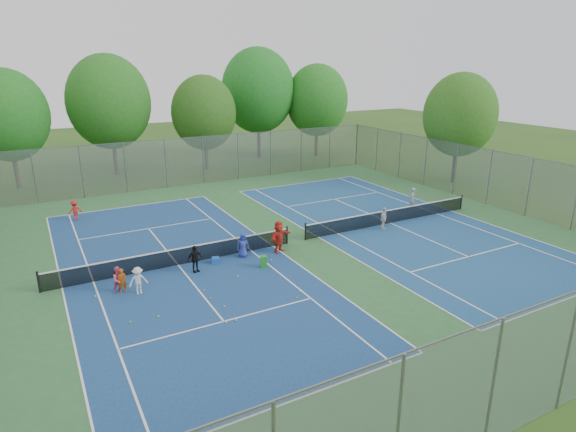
% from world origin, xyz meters
% --- Properties ---
extents(ground, '(120.00, 120.00, 0.00)m').
position_xyz_m(ground, '(0.00, 0.00, 0.00)').
color(ground, '#2E5119').
rests_on(ground, ground).
extents(court_pad, '(32.00, 32.00, 0.01)m').
position_xyz_m(court_pad, '(0.00, 0.00, 0.01)').
color(court_pad, '#2F6435').
rests_on(court_pad, ground).
extents(court_left, '(10.97, 23.77, 0.01)m').
position_xyz_m(court_left, '(-7.00, 0.00, 0.02)').
color(court_left, navy).
rests_on(court_left, court_pad).
extents(court_right, '(10.97, 23.77, 0.01)m').
position_xyz_m(court_right, '(7.00, 0.00, 0.02)').
color(court_right, navy).
rests_on(court_right, court_pad).
extents(net_left, '(12.87, 0.10, 0.91)m').
position_xyz_m(net_left, '(-7.00, 0.00, 0.46)').
color(net_left, black).
rests_on(net_left, ground).
extents(net_right, '(12.87, 0.10, 0.91)m').
position_xyz_m(net_right, '(7.00, 0.00, 0.46)').
color(net_right, black).
rests_on(net_right, ground).
extents(fence_north, '(32.00, 0.10, 4.00)m').
position_xyz_m(fence_north, '(0.00, 16.00, 2.00)').
color(fence_north, gray).
rests_on(fence_north, ground).
extents(fence_south, '(32.00, 0.10, 4.00)m').
position_xyz_m(fence_south, '(0.00, -16.00, 2.00)').
color(fence_south, gray).
rests_on(fence_south, ground).
extents(fence_east, '(0.10, 32.00, 4.00)m').
position_xyz_m(fence_east, '(16.00, 0.00, 2.00)').
color(fence_east, gray).
rests_on(fence_east, ground).
extents(tree_nw, '(6.40, 6.40, 9.58)m').
position_xyz_m(tree_nw, '(-14.00, 22.00, 5.89)').
color(tree_nw, '#443326').
rests_on(tree_nw, ground).
extents(tree_nl, '(7.20, 7.20, 10.69)m').
position_xyz_m(tree_nl, '(-6.00, 23.00, 6.54)').
color(tree_nl, '#443326').
rests_on(tree_nl, ground).
extents(tree_nc, '(6.00, 6.00, 8.85)m').
position_xyz_m(tree_nc, '(2.00, 21.00, 5.39)').
color(tree_nc, '#443326').
rests_on(tree_nc, ground).
extents(tree_nr, '(7.60, 7.60, 11.42)m').
position_xyz_m(tree_nr, '(9.00, 24.00, 7.04)').
color(tree_nr, '#443326').
rests_on(tree_nr, ground).
extents(tree_ne, '(6.60, 6.60, 9.77)m').
position_xyz_m(tree_ne, '(15.00, 22.00, 5.97)').
color(tree_ne, '#443326').
rests_on(tree_ne, ground).
extents(tree_side_e, '(6.00, 6.00, 9.20)m').
position_xyz_m(tree_side_e, '(19.00, 6.00, 5.74)').
color(tree_side_e, '#443326').
rests_on(tree_side_e, ground).
extents(ball_crate, '(0.48, 0.48, 0.32)m').
position_xyz_m(ball_crate, '(-5.21, -0.66, 0.16)').
color(ball_crate, blue).
rests_on(ball_crate, ground).
extents(ball_hopper, '(0.41, 0.41, 0.63)m').
position_xyz_m(ball_hopper, '(-3.24, -2.34, 0.31)').
color(ball_hopper, green).
rests_on(ball_hopper, ground).
extents(student_a, '(0.44, 0.31, 1.15)m').
position_xyz_m(student_a, '(-10.05, -1.76, 0.58)').
color(student_a, '#C75812').
rests_on(student_a, ground).
extents(student_b, '(0.73, 0.65, 1.25)m').
position_xyz_m(student_b, '(-10.19, -1.66, 0.63)').
color(student_b, '#D65374').
rests_on(student_b, ground).
extents(student_c, '(0.85, 0.51, 1.29)m').
position_xyz_m(student_c, '(-9.44, -2.24, 0.65)').
color(student_c, silver).
rests_on(student_c, ground).
extents(student_d, '(0.87, 0.50, 1.40)m').
position_xyz_m(student_d, '(-6.47, -1.22, 0.70)').
color(student_d, black).
rests_on(student_d, ground).
extents(student_e, '(0.72, 0.53, 1.35)m').
position_xyz_m(student_e, '(-3.61, -0.60, 0.68)').
color(student_e, '#2A3B9B').
rests_on(student_e, ground).
extents(student_f, '(1.71, 1.18, 1.78)m').
position_xyz_m(student_f, '(-1.60, -0.89, 0.89)').
color(student_f, red).
rests_on(student_f, ground).
extents(child_far_baseline, '(0.93, 0.63, 1.33)m').
position_xyz_m(child_far_baseline, '(-10.79, 10.48, 0.67)').
color(child_far_baseline, red).
rests_on(child_far_baseline, ground).
extents(instructor, '(0.72, 0.71, 1.68)m').
position_xyz_m(instructor, '(10.03, 1.38, 0.84)').
color(instructor, '#969699').
rests_on(instructor, ground).
extents(teen_court_b, '(0.91, 0.72, 1.44)m').
position_xyz_m(teen_court_b, '(5.80, -0.74, 0.72)').
color(teen_court_b, silver).
rests_on(teen_court_b, ground).
extents(tennis_ball_0, '(0.07, 0.07, 0.07)m').
position_xyz_m(tennis_ball_0, '(-6.53, -5.29, 0.03)').
color(tennis_ball_0, gold).
rests_on(tennis_ball_0, ground).
extents(tennis_ball_1, '(0.07, 0.07, 0.07)m').
position_xyz_m(tennis_ball_1, '(-6.95, -6.56, 0.03)').
color(tennis_ball_1, '#CEDD33').
rests_on(tennis_ball_1, ground).
extents(tennis_ball_2, '(0.07, 0.07, 0.07)m').
position_xyz_m(tennis_ball_2, '(-6.80, -4.27, 0.03)').
color(tennis_ball_2, '#ABC92E').
rests_on(tennis_ball_2, ground).
extents(tennis_ball_3, '(0.07, 0.07, 0.07)m').
position_xyz_m(tennis_ball_3, '(-11.25, -1.68, 0.03)').
color(tennis_ball_3, yellow).
rests_on(tennis_ball_3, ground).
extents(tennis_ball_4, '(0.07, 0.07, 0.07)m').
position_xyz_m(tennis_ball_4, '(-3.01, -5.63, 0.03)').
color(tennis_ball_4, '#ACCC2F').
rests_on(tennis_ball_4, ground).
extents(tennis_ball_5, '(0.07, 0.07, 0.07)m').
position_xyz_m(tennis_ball_5, '(-6.55, -6.61, 0.03)').
color(tennis_ball_5, yellow).
rests_on(tennis_ball_5, ground).
extents(tennis_ball_6, '(0.07, 0.07, 0.07)m').
position_xyz_m(tennis_ball_6, '(-3.43, -6.11, 0.03)').
color(tennis_ball_6, '#ABC12C').
rests_on(tennis_ball_6, ground).
extents(tennis_ball_7, '(0.07, 0.07, 0.07)m').
position_xyz_m(tennis_ball_7, '(-2.52, -1.78, 0.03)').
color(tennis_ball_7, '#EEF138').
rests_on(tennis_ball_7, ground).
extents(tennis_ball_8, '(0.07, 0.07, 0.07)m').
position_xyz_m(tennis_ball_8, '(-4.86, -2.75, 0.03)').
color(tennis_ball_8, '#D8F238').
rests_on(tennis_ball_8, ground).
extents(tennis_ball_9, '(0.07, 0.07, 0.07)m').
position_xyz_m(tennis_ball_9, '(-9.23, -4.78, 0.03)').
color(tennis_ball_9, yellow).
rests_on(tennis_ball_9, ground).
extents(tennis_ball_10, '(0.07, 0.07, 0.07)m').
position_xyz_m(tennis_ball_10, '(-10.33, -4.68, 0.03)').
color(tennis_ball_10, '#C2E735').
rests_on(tennis_ball_10, ground).
extents(tennis_ball_11, '(0.07, 0.07, 0.07)m').
position_xyz_m(tennis_ball_11, '(-6.78, -3.40, 0.03)').
color(tennis_ball_11, gold).
rests_on(tennis_ball_11, ground).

